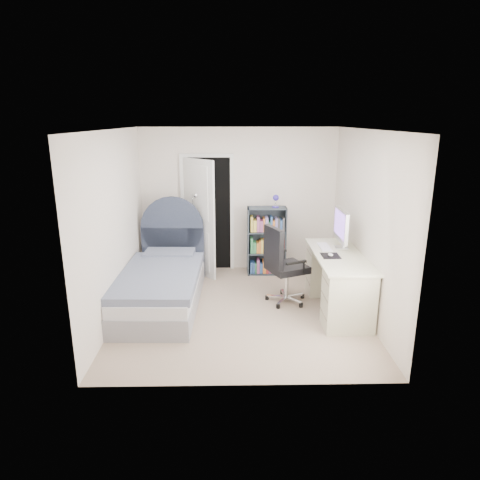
{
  "coord_description": "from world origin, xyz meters",
  "views": [
    {
      "loc": [
        -0.12,
        -5.61,
        2.64
      ],
      "look_at": [
        -0.01,
        0.29,
        0.96
      ],
      "focal_mm": 32.0,
      "sensor_mm": 36.0,
      "label": 1
    }
  ],
  "objects_px": {
    "desk": "(338,279)",
    "bookcase": "(267,243)",
    "bed": "(163,282)",
    "nightstand": "(175,253)",
    "floor_lamp": "(195,241)",
    "office_chair": "(282,262)"
  },
  "relations": [
    {
      "from": "bed",
      "to": "bookcase",
      "type": "relative_size",
      "value": 1.64
    },
    {
      "from": "floor_lamp",
      "to": "desk",
      "type": "bearing_deg",
      "value": -34.75
    },
    {
      "from": "floor_lamp",
      "to": "bookcase",
      "type": "relative_size",
      "value": 1.02
    },
    {
      "from": "bed",
      "to": "floor_lamp",
      "type": "bearing_deg",
      "value": 72.63
    },
    {
      "from": "bookcase",
      "to": "desk",
      "type": "height_order",
      "value": "bookcase"
    },
    {
      "from": "floor_lamp",
      "to": "desk",
      "type": "xyz_separation_m",
      "value": [
        2.13,
        -1.48,
        -0.14
      ]
    },
    {
      "from": "desk",
      "to": "office_chair",
      "type": "bearing_deg",
      "value": 163.92
    },
    {
      "from": "bed",
      "to": "bookcase",
      "type": "distance_m",
      "value": 2.04
    },
    {
      "from": "bookcase",
      "to": "desk",
      "type": "bearing_deg",
      "value": -58.98
    },
    {
      "from": "office_chair",
      "to": "bed",
      "type": "bearing_deg",
      "value": 178.43
    },
    {
      "from": "nightstand",
      "to": "bookcase",
      "type": "bearing_deg",
      "value": -4.5
    },
    {
      "from": "bed",
      "to": "nightstand",
      "type": "height_order",
      "value": "bed"
    },
    {
      "from": "floor_lamp",
      "to": "desk",
      "type": "relative_size",
      "value": 0.86
    },
    {
      "from": "bed",
      "to": "nightstand",
      "type": "xyz_separation_m",
      "value": [
        0.01,
        1.33,
        0.03
      ]
    },
    {
      "from": "bed",
      "to": "nightstand",
      "type": "relative_size",
      "value": 4.28
    },
    {
      "from": "office_chair",
      "to": "nightstand",
      "type": "bearing_deg",
      "value": 141.59
    },
    {
      "from": "bed",
      "to": "office_chair",
      "type": "bearing_deg",
      "value": -1.57
    },
    {
      "from": "bookcase",
      "to": "floor_lamp",
      "type": "bearing_deg",
      "value": 179.55
    },
    {
      "from": "desk",
      "to": "bookcase",
      "type": "bearing_deg",
      "value": 121.02
    },
    {
      "from": "nightstand",
      "to": "floor_lamp",
      "type": "xyz_separation_m",
      "value": [
        0.37,
        -0.12,
        0.24
      ]
    },
    {
      "from": "bed",
      "to": "office_chair",
      "type": "xyz_separation_m",
      "value": [
        1.74,
        -0.05,
        0.32
      ]
    },
    {
      "from": "nightstand",
      "to": "bed",
      "type": "bearing_deg",
      "value": -90.25
    }
  ]
}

